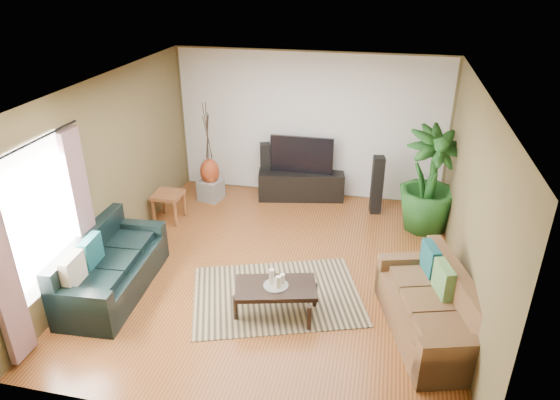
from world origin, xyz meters
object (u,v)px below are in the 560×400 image
(speaker_right, at_px, (377,185))
(sofa_left, at_px, (112,264))
(sofa_right, at_px, (429,305))
(coffee_table, at_px, (276,299))
(tv_stand, at_px, (301,185))
(potted_plant, at_px, (430,181))
(television, at_px, (302,155))
(side_table, at_px, (169,206))
(vase, at_px, (210,172))
(speaker_left, at_px, (265,170))
(pedestal, at_px, (211,190))

(speaker_right, bearing_deg, sofa_left, -147.23)
(sofa_right, xyz_separation_m, coffee_table, (-1.87, -0.00, -0.22))
(tv_stand, distance_m, potted_plant, 2.43)
(television, relative_size, potted_plant, 0.67)
(coffee_table, distance_m, television, 3.53)
(sofa_left, bearing_deg, side_table, -0.38)
(vase, relative_size, side_table, 0.98)
(sofa_right, relative_size, side_table, 3.57)
(tv_stand, bearing_deg, vase, -176.55)
(television, xyz_separation_m, side_table, (-2.08, -1.35, -0.62))
(vase, bearing_deg, potted_plant, -4.34)
(television, relative_size, speaker_right, 1.10)
(speaker_left, distance_m, side_table, 1.96)
(speaker_left, xyz_separation_m, potted_plant, (2.94, -0.72, 0.35))
(sofa_left, height_order, vase, sofa_left)
(coffee_table, relative_size, speaker_right, 0.96)
(vase, bearing_deg, sofa_left, -95.98)
(sofa_left, xyz_separation_m, vase, (0.32, 3.02, 0.14))
(pedestal, bearing_deg, potted_plant, -4.34)
(speaker_right, distance_m, side_table, 3.66)
(coffee_table, xyz_separation_m, television, (-0.29, 3.45, 0.67))
(sofa_right, bearing_deg, potted_plant, 161.70)
(speaker_left, height_order, speaker_right, speaker_right)
(sofa_left, height_order, television, television)
(sofa_left, relative_size, tv_stand, 1.21)
(tv_stand, xyz_separation_m, television, (0.00, 0.00, 0.61))
(television, distance_m, pedestal, 1.83)
(pedestal, distance_m, vase, 0.37)
(coffee_table, bearing_deg, sofa_left, 165.54)
(coffee_table, distance_m, pedestal, 3.60)
(sofa_left, height_order, sofa_right, same)
(television, distance_m, speaker_left, 0.78)
(speaker_right, bearing_deg, television, 157.75)
(speaker_left, xyz_separation_m, vase, (-0.96, -0.42, 0.05))
(television, height_order, pedestal, television)
(vase, bearing_deg, sofa_right, -38.48)
(speaker_left, xyz_separation_m, pedestal, (-0.96, -0.42, -0.32))
(sofa_left, xyz_separation_m, tv_stand, (1.97, 3.45, -0.16))
(television, xyz_separation_m, speaker_right, (1.41, -0.30, -0.35))
(television, xyz_separation_m, potted_plant, (2.24, -0.72, -0.00))
(sofa_right, distance_m, speaker_left, 4.48)
(coffee_table, xyz_separation_m, pedestal, (-1.94, 3.03, -0.01))
(tv_stand, relative_size, speaker_left, 1.53)
(speaker_left, relative_size, speaker_right, 0.98)
(coffee_table, bearing_deg, television, 80.51)
(speaker_left, relative_size, vase, 2.09)
(sofa_left, distance_m, speaker_left, 3.68)
(potted_plant, bearing_deg, television, 162.25)
(sofa_right, height_order, potted_plant, potted_plant)
(tv_stand, xyz_separation_m, side_table, (-2.08, -1.35, -0.01))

